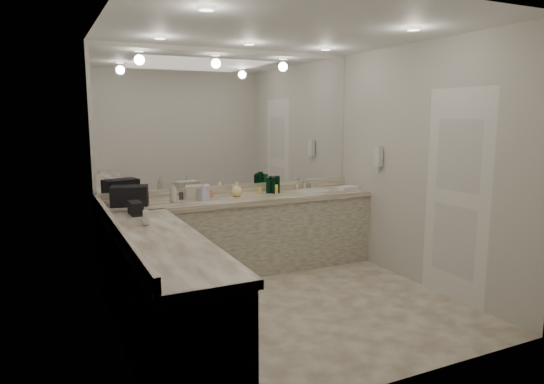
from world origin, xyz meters
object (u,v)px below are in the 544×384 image
hand_towel (347,188)px  soap_bottle_b (204,191)px  cream_cosmetic_case (198,192)px  wall_phone (378,156)px  soap_bottle_c (237,189)px  sink (313,192)px  soap_bottle_a (173,192)px  black_toiletry_bag (130,196)px

hand_towel → soap_bottle_b: 1.88m
cream_cosmetic_case → hand_towel: 1.92m
wall_phone → soap_bottle_c: bearing=161.2°
soap_bottle_c → hand_towel: bearing=-5.1°
soap_bottle_b → soap_bottle_c: (0.43, 0.09, -0.02)m
sink → soap_bottle_a: bearing=-179.7°
cream_cosmetic_case → soap_bottle_b: (0.03, -0.12, 0.03)m
soap_bottle_a → hand_towel: bearing=-1.9°
soap_bottle_c → cream_cosmetic_case: bearing=175.9°
black_toiletry_bag → wall_phone: bearing=-9.9°
hand_towel → soap_bottle_a: size_ratio=1.18×
soap_bottle_b → soap_bottle_a: bearing=173.8°
sink → soap_bottle_a: size_ratio=2.01×
cream_cosmetic_case → soap_bottle_b: bearing=-63.2°
hand_towel → soap_bottle_c: size_ratio=1.51×
sink → black_toiletry_bag: 2.22m
black_toiletry_bag → soap_bottle_b: size_ratio=1.80×
sink → wall_phone: (0.61, -0.50, 0.46)m
hand_towel → soap_bottle_a: 2.21m
wall_phone → hand_towel: wall_phone is taller
black_toiletry_bag → cream_cosmetic_case: 0.77m
sink → hand_towel: hand_towel is taller
black_toiletry_bag → soap_bottle_a: soap_bottle_a is taller
soap_bottle_a → soap_bottle_c: 0.76m
black_toiletry_bag → soap_bottle_c: size_ratio=2.19×
cream_cosmetic_case → soap_bottle_b: soap_bottle_b is taller
wall_phone → soap_bottle_b: size_ratio=1.15×
soap_bottle_c → black_toiletry_bag: bearing=-177.6°
sink → cream_cosmetic_case: bearing=176.9°
sink → wall_phone: bearing=-39.6°
soap_bottle_c → soap_bottle_b: bearing=-168.1°
sink → soap_bottle_b: 1.43m
cream_cosmetic_case → soap_bottle_a: size_ratio=1.23×
hand_towel → soap_bottle_a: (-2.21, 0.07, 0.09)m
wall_phone → hand_towel: size_ratio=0.93×
soap_bottle_a → soap_bottle_c: bearing=4.2°
black_toiletry_bag → sink: bearing=0.2°
wall_phone → sink: bearing=140.4°
cream_cosmetic_case → soap_bottle_c: 0.46m
wall_phone → soap_bottle_a: wall_phone is taller
wall_phone → cream_cosmetic_case: bearing=164.3°
hand_towel → soap_bottle_c: bearing=174.9°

